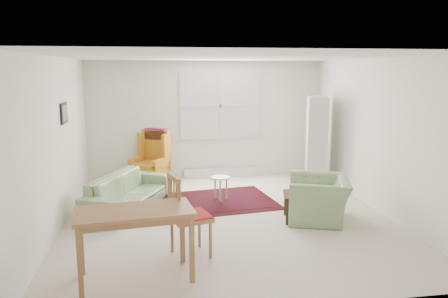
{
  "coord_description": "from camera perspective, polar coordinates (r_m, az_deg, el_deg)",
  "views": [
    {
      "loc": [
        -1.09,
        -6.54,
        2.31
      ],
      "look_at": [
        0.0,
        0.3,
        1.05
      ],
      "focal_mm": 35.0,
      "sensor_mm": 36.0,
      "label": 1
    }
  ],
  "objects": [
    {
      "name": "room",
      "position": [
        6.93,
        0.27,
        1.55
      ],
      "size": [
        5.04,
        5.54,
        2.51
      ],
      "color": "beige",
      "rests_on": "ground"
    },
    {
      "name": "rug",
      "position": [
        7.76,
        -2.55,
        -6.93
      ],
      "size": [
        2.65,
        1.9,
        0.02
      ],
      "primitive_type": null,
      "rotation": [
        0.0,
        0.0,
        0.14
      ],
      "color": "black",
      "rests_on": "ground"
    },
    {
      "name": "sofa",
      "position": [
        7.56,
        -12.44,
        -4.63
      ],
      "size": [
        1.49,
        2.1,
        0.79
      ],
      "primitive_type": "imported",
      "rotation": [
        0.0,
        0.0,
        1.16
      ],
      "color": "#789865",
      "rests_on": "ground"
    },
    {
      "name": "armchair",
      "position": [
        6.98,
        12.25,
        -5.81
      ],
      "size": [
        1.18,
        1.26,
        0.8
      ],
      "primitive_type": "imported",
      "rotation": [
        0.0,
        0.0,
        -1.89
      ],
      "color": "#789865",
      "rests_on": "ground"
    },
    {
      "name": "wingback_chair",
      "position": [
        9.07,
        -9.73,
        -1.0
      ],
      "size": [
        0.9,
        0.91,
        1.11
      ],
      "primitive_type": null,
      "rotation": [
        0.0,
        0.0,
        -0.54
      ],
      "color": "#C1801D",
      "rests_on": "ground"
    },
    {
      "name": "coffee_table",
      "position": [
        6.93,
        9.97,
        -7.47
      ],
      "size": [
        0.63,
        0.63,
        0.43
      ],
      "primitive_type": null,
      "rotation": [
        0.0,
        0.0,
        -0.23
      ],
      "color": "#3A2112",
      "rests_on": "ground"
    },
    {
      "name": "stool",
      "position": [
        7.81,
        -0.45,
        -5.19
      ],
      "size": [
        0.42,
        0.42,
        0.45
      ],
      "primitive_type": null,
      "rotation": [
        0.0,
        0.0,
        0.31
      ],
      "color": "white",
      "rests_on": "ground"
    },
    {
      "name": "cabinet",
      "position": [
        8.93,
        12.01,
        0.97
      ],
      "size": [
        0.56,
        0.79,
        1.79
      ],
      "primitive_type": null,
      "rotation": [
        0.0,
        0.0,
        -0.28
      ],
      "color": "silver",
      "rests_on": "ground"
    },
    {
      "name": "desk",
      "position": [
        5.05,
        -11.5,
        -12.12
      ],
      "size": [
        1.34,
        0.8,
        0.8
      ],
      "primitive_type": null,
      "rotation": [
        0.0,
        0.0,
        0.13
      ],
      "color": "#94653C",
      "rests_on": "ground"
    },
    {
      "name": "desk_chair",
      "position": [
        5.51,
        -4.38,
        -8.58
      ],
      "size": [
        0.57,
        0.57,
        1.06
      ],
      "primitive_type": null,
      "rotation": [
        0.0,
        0.0,
        1.84
      ],
      "color": "#94653C",
      "rests_on": "ground"
    }
  ]
}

